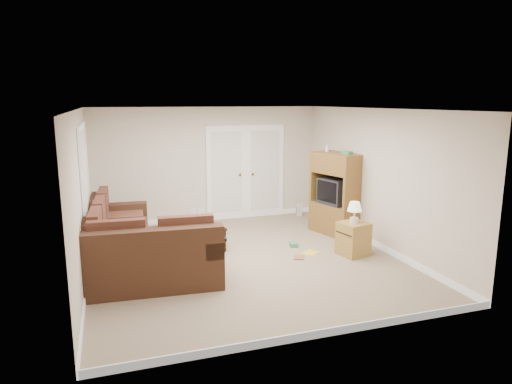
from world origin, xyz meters
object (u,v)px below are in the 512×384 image
object	(u,v)px
coffee_table	(202,233)
side_cabinet	(353,236)
sectional_sofa	(131,247)
tv_armoire	(336,193)

from	to	relation	value
coffee_table	side_cabinet	xyz separation A→B (m)	(2.39, -1.31, 0.10)
sectional_sofa	side_cabinet	distance (m)	3.71
sectional_sofa	tv_armoire	bearing A→B (deg)	15.02
side_cabinet	tv_armoire	bearing A→B (deg)	62.25
tv_armoire	coffee_table	bearing A→B (deg)	163.35
tv_armoire	side_cabinet	size ratio (longest dim) A/B	1.85
coffee_table	side_cabinet	world-z (taller)	side_cabinet
sectional_sofa	side_cabinet	size ratio (longest dim) A/B	3.34
coffee_table	sectional_sofa	bearing A→B (deg)	-157.98
coffee_table	side_cabinet	distance (m)	2.73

